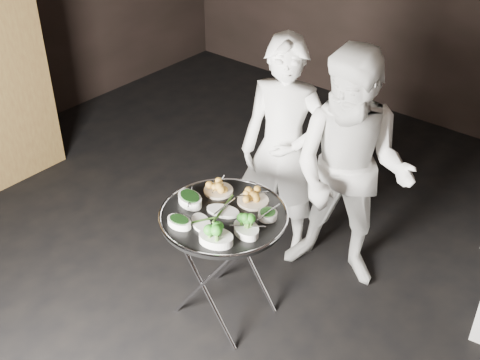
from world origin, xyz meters
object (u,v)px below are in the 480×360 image
Objects in this scene: waiter_right at (351,173)px; tray_stand at (224,260)px; waiter_left at (284,151)px; serving_tray at (224,215)px.

tray_stand is at bearing -130.24° from waiter_right.
tray_stand is 0.96m from waiter_right.
tray_stand is at bearing -101.51° from waiter_left.
waiter_right is at bearing 64.70° from tray_stand.
waiter_left is 0.97× the size of waiter_right.
waiter_left reaches higher than serving_tray.
waiter_left is (-0.13, 0.77, 0.03)m from serving_tray.
waiter_right is at bearing 64.70° from serving_tray.
waiter_left is 0.51m from waiter_right.
tray_stand is 0.46× the size of waiter_right.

